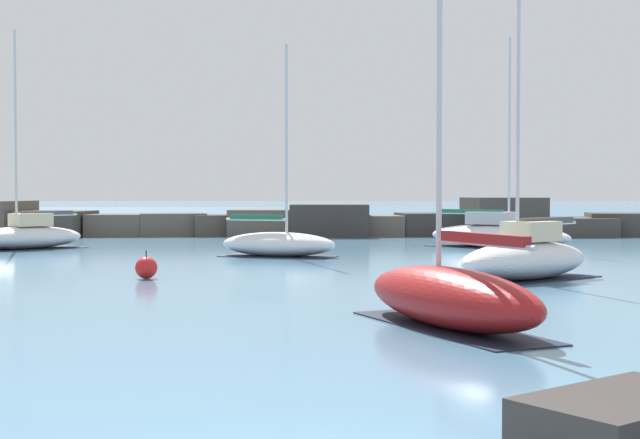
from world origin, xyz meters
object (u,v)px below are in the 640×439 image
(sailboat_moored_0, at_px, (449,295))
(sailboat_moored_6, at_px, (525,257))
(sailboat_moored_4, at_px, (497,234))
(sailboat_moored_7, at_px, (25,235))
(sailboat_moored_2, at_px, (277,243))
(mooring_buoy_orange_near, at_px, (145,268))

(sailboat_moored_0, distance_m, sailboat_moored_6, 11.05)
(sailboat_moored_4, distance_m, sailboat_moored_7, 23.79)
(sailboat_moored_2, relative_size, mooring_buoy_orange_near, 10.10)
(sailboat_moored_6, relative_size, mooring_buoy_orange_near, 9.85)
(sailboat_moored_2, height_order, sailboat_moored_6, sailboat_moored_2)
(sailboat_moored_0, relative_size, sailboat_moored_4, 0.95)
(sailboat_moored_4, bearing_deg, mooring_buoy_orange_near, -132.12)
(sailboat_moored_6, bearing_deg, sailboat_moored_0, -111.03)
(sailboat_moored_0, relative_size, sailboat_moored_7, 0.93)
(sailboat_moored_7, bearing_deg, sailboat_moored_6, -36.23)
(mooring_buoy_orange_near, bearing_deg, sailboat_moored_0, -51.67)
(sailboat_moored_4, relative_size, sailboat_moored_6, 1.17)
(sailboat_moored_6, relative_size, sailboat_moored_7, 0.84)
(sailboat_moored_2, height_order, sailboat_moored_7, sailboat_moored_7)
(sailboat_moored_6, xyz_separation_m, sailboat_moored_7, (-21.37, 15.66, -0.04))
(sailboat_moored_6, distance_m, mooring_buoy_orange_near, 12.36)
(sailboat_moored_2, xyz_separation_m, sailboat_moored_7, (-12.85, 5.23, 0.10))
(mooring_buoy_orange_near, bearing_deg, sailboat_moored_6, -1.36)
(sailboat_moored_2, distance_m, mooring_buoy_orange_near, 10.84)
(sailboat_moored_6, height_order, sailboat_moored_7, sailboat_moored_7)
(sailboat_moored_0, bearing_deg, sailboat_moored_7, 123.83)
(sailboat_moored_7, height_order, mooring_buoy_orange_near, sailboat_moored_7)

